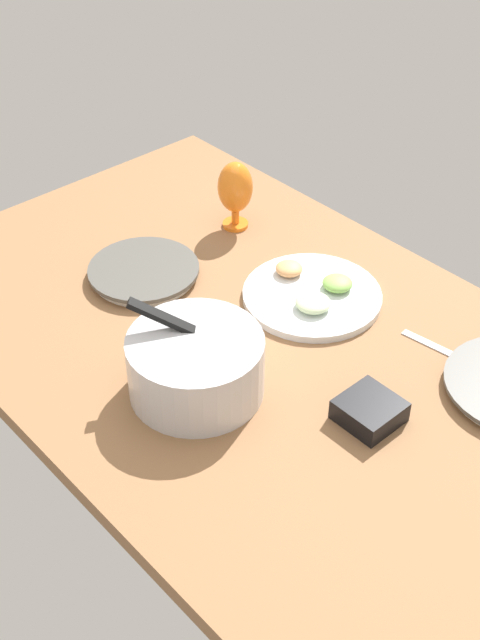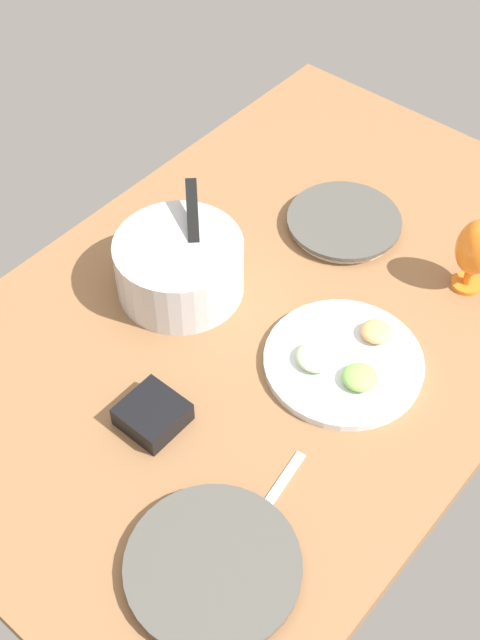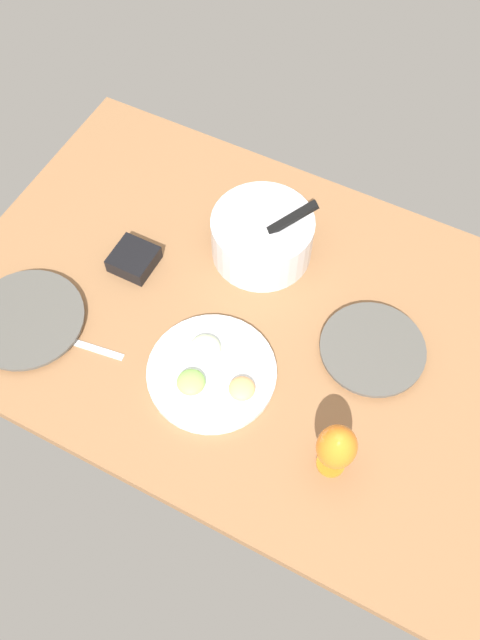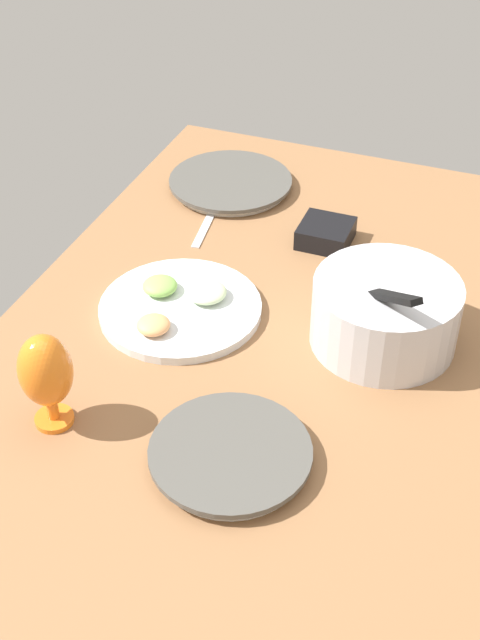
{
  "view_description": "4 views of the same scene",
  "coord_description": "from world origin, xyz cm",
  "px_view_note": "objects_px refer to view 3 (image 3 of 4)",
  "views": [
    {
      "loc": [
        -106.51,
        96.22,
        118.41
      ],
      "look_at": [
        -0.3,
        0.73,
        3.25
      ],
      "focal_mm": 47.24,
      "sensor_mm": 36.0,
      "label": 1
    },
    {
      "loc": [
        -93.42,
        -69.41,
        131.51
      ],
      "look_at": [
        -9.17,
        2.09,
        3.25
      ],
      "focal_mm": 46.32,
      "sensor_mm": 36.0,
      "label": 2
    },
    {
      "loc": [
        35.98,
        -79.53,
        148.59
      ],
      "look_at": [
        -2.6,
        -4.33,
        3.25
      ],
      "focal_mm": 37.18,
      "sensor_mm": 36.0,
      "label": 3
    },
    {
      "loc": [
        117.41,
        39.08,
        103.83
      ],
      "look_at": [
        -0.63,
        -6.19,
        3.25
      ],
      "focal_mm": 47.85,
      "sensor_mm": 36.0,
      "label": 4
    }
  ],
  "objects_px": {
    "dinner_plate_right": "(372,350)",
    "hurricane_glass_orange": "(336,448)",
    "mixing_bowl": "(262,235)",
    "dinner_plate_left": "(27,320)",
    "square_bowl_black": "(133,260)",
    "fruit_platter": "(211,372)"
  },
  "relations": [
    {
      "from": "fruit_platter",
      "to": "square_bowl_black",
      "type": "xyz_separation_m",
      "value": [
        -0.34,
        0.19,
        0.01
      ]
    },
    {
      "from": "dinner_plate_left",
      "to": "fruit_platter",
      "type": "bearing_deg",
      "value": 9.98
    },
    {
      "from": "dinner_plate_left",
      "to": "hurricane_glass_orange",
      "type": "height_order",
      "value": "hurricane_glass_orange"
    },
    {
      "from": "hurricane_glass_orange",
      "to": "dinner_plate_right",
      "type": "bearing_deg",
      "value": 94.09
    },
    {
      "from": "mixing_bowl",
      "to": "dinner_plate_right",
      "type": "bearing_deg",
      "value": -22.05
    },
    {
      "from": "hurricane_glass_orange",
      "to": "mixing_bowl",
      "type": "bearing_deg",
      "value": 131.03
    },
    {
      "from": "dinner_plate_left",
      "to": "dinner_plate_right",
      "type": "relative_size",
      "value": 1.12
    },
    {
      "from": "dinner_plate_right",
      "to": "hurricane_glass_orange",
      "type": "height_order",
      "value": "hurricane_glass_orange"
    },
    {
      "from": "mixing_bowl",
      "to": "hurricane_glass_orange",
      "type": "relative_size",
      "value": 1.5
    },
    {
      "from": "fruit_platter",
      "to": "square_bowl_black",
      "type": "relative_size",
      "value": 2.88
    },
    {
      "from": "mixing_bowl",
      "to": "hurricane_glass_orange",
      "type": "xyz_separation_m",
      "value": [
        0.41,
        -0.47,
        0.04
      ]
    },
    {
      "from": "dinner_plate_left",
      "to": "fruit_platter",
      "type": "xyz_separation_m",
      "value": [
        0.49,
        0.09,
        0.0
      ]
    },
    {
      "from": "dinner_plate_left",
      "to": "square_bowl_black",
      "type": "distance_m",
      "value": 0.32
    },
    {
      "from": "fruit_platter",
      "to": "hurricane_glass_orange",
      "type": "height_order",
      "value": "hurricane_glass_orange"
    },
    {
      "from": "dinner_plate_right",
      "to": "mixing_bowl",
      "type": "distance_m",
      "value": 0.42
    },
    {
      "from": "mixing_bowl",
      "to": "square_bowl_black",
      "type": "distance_m",
      "value": 0.35
    },
    {
      "from": "dinner_plate_right",
      "to": "square_bowl_black",
      "type": "relative_size",
      "value": 2.38
    },
    {
      "from": "fruit_platter",
      "to": "dinner_plate_right",
      "type": "bearing_deg",
      "value": 35.66
    },
    {
      "from": "dinner_plate_right",
      "to": "square_bowl_black",
      "type": "height_order",
      "value": "square_bowl_black"
    },
    {
      "from": "dinner_plate_right",
      "to": "hurricane_glass_orange",
      "type": "xyz_separation_m",
      "value": [
        0.02,
        -0.31,
        0.1
      ]
    },
    {
      "from": "mixing_bowl",
      "to": "hurricane_glass_orange",
      "type": "distance_m",
      "value": 0.62
    },
    {
      "from": "dinner_plate_right",
      "to": "hurricane_glass_orange",
      "type": "bearing_deg",
      "value": -85.91
    }
  ]
}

